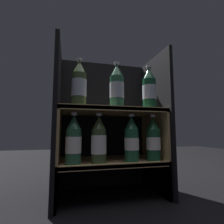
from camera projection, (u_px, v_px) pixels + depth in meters
ground_plane at (118, 209)px, 0.81m from camera, size 6.00×6.00×0.00m
fridge_back_wall at (104, 123)px, 1.19m from camera, size 0.62×0.02×0.83m
fridge_side_left at (57, 120)px, 0.95m from camera, size 0.02×0.38×0.83m
fridge_side_right at (156, 122)px, 1.09m from camera, size 0.02×0.38×0.83m
shelf_lower at (110, 166)px, 0.98m from camera, size 0.58×0.34×0.20m
shelf_upper at (110, 132)px, 1.01m from camera, size 0.58×0.34×0.48m
bottle_upper_front_0 at (79, 85)px, 0.89m from camera, size 0.08×0.08×0.25m
bottle_upper_front_1 at (117, 87)px, 0.94m from camera, size 0.08×0.08×0.25m
bottle_upper_front_2 at (149, 90)px, 0.98m from camera, size 0.08×0.08×0.25m
bottle_lower_front_0 at (74, 141)px, 0.85m from camera, size 0.08×0.08×0.25m
bottle_lower_front_1 at (99, 141)px, 0.88m from camera, size 0.08×0.08×0.25m
bottle_lower_front_2 at (132, 140)px, 0.92m from camera, size 0.08×0.08×0.25m
bottle_lower_front_3 at (153, 140)px, 0.95m from camera, size 0.08×0.08×0.25m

